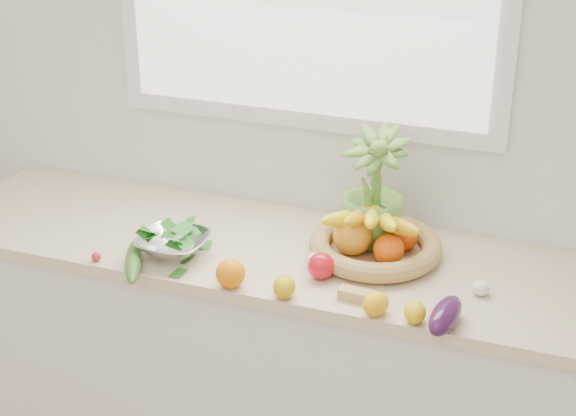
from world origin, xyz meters
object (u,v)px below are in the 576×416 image
(cucumber, at_px, (133,261))
(colander_with_spinach, at_px, (173,239))
(apple, at_px, (321,266))
(potted_herb, at_px, (374,187))
(eggplant, at_px, (445,315))
(fruit_basket, at_px, (375,239))

(cucumber, xyz_separation_m, colander_with_spinach, (0.08, 0.11, 0.03))
(apple, height_order, potted_herb, potted_herb)
(cucumber, relative_size, colander_with_spinach, 1.22)
(eggplant, bearing_deg, fruit_basket, 130.91)
(fruit_basket, xyz_separation_m, colander_with_spinach, (-0.58, -0.22, 0.00))
(apple, distance_m, cucumber, 0.56)
(fruit_basket, relative_size, colander_with_spinach, 2.17)
(fruit_basket, bearing_deg, eggplant, -49.09)
(apple, relative_size, potted_herb, 0.21)
(apple, xyz_separation_m, fruit_basket, (0.11, 0.19, 0.02))
(potted_herb, xyz_separation_m, fruit_basket, (0.02, -0.06, -0.15))
(apple, height_order, fruit_basket, fruit_basket)
(apple, bearing_deg, colander_with_spinach, -176.63)
(cucumber, bearing_deg, fruit_basket, 26.38)
(apple, bearing_deg, potted_herb, 70.59)
(apple, height_order, colander_with_spinach, colander_with_spinach)
(eggplant, height_order, potted_herb, potted_herb)
(eggplant, distance_m, potted_herb, 0.52)
(fruit_basket, bearing_deg, cucumber, -153.62)
(fruit_basket, bearing_deg, apple, -120.50)
(eggplant, relative_size, potted_herb, 0.50)
(apple, height_order, cucumber, apple)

